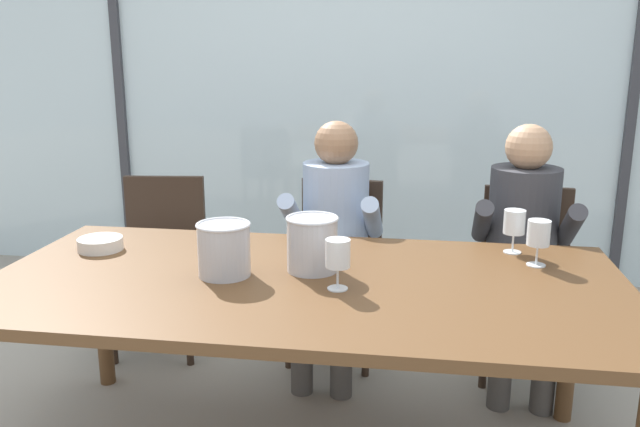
{
  "coord_description": "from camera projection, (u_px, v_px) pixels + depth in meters",
  "views": [
    {
      "loc": [
        0.38,
        -2.12,
        1.51
      ],
      "look_at": [
        0.0,
        0.35,
        0.88
      ],
      "focal_mm": 36.24,
      "sensor_mm": 36.0,
      "label": 1
    }
  ],
  "objects": [
    {
      "name": "window_mullion_right",
      "position": [
        634.0,
        87.0,
        3.96
      ],
      "size": [
        0.06,
        0.06,
        2.6
      ],
      "primitive_type": "cube",
      "color": "#38383D",
      "rests_on": "ground"
    },
    {
      "name": "wine_glass_by_left_taster",
      "position": [
        338.0,
        256.0,
        2.15
      ],
      "size": [
        0.08,
        0.08,
        0.17
      ],
      "color": "silver",
      "rests_on": "dining_table"
    },
    {
      "name": "hillside_vineyard",
      "position": [
        388.0,
        100.0,
        7.7
      ],
      "size": [
        13.45,
        2.4,
        1.88
      ],
      "primitive_type": "cube",
      "color": "#477A38",
      "rests_on": "ground"
    },
    {
      "name": "window_glass_panel",
      "position": [
        362.0,
        85.0,
        4.22
      ],
      "size": [
        7.45,
        0.03,
        2.6
      ],
      "primitive_type": "cube",
      "color": "silver",
      "rests_on": "ground"
    },
    {
      "name": "dining_table",
      "position": [
        305.0,
        296.0,
        2.29
      ],
      "size": [
        2.25,
        1.1,
        0.73
      ],
      "color": "brown",
      "rests_on": "ground"
    },
    {
      "name": "chair_left_of_center",
      "position": [
        339.0,
        254.0,
        3.28
      ],
      "size": [
        0.47,
        0.47,
        0.88
      ],
      "rotation": [
        0.0,
        0.0,
        -0.07
      ],
      "color": "#332319",
      "rests_on": "ground"
    },
    {
      "name": "window_mullion_left",
      "position": [
        120.0,
        83.0,
        4.45
      ],
      "size": [
        0.06,
        0.06,
        2.6
      ],
      "primitive_type": "cube",
      "color": "#38383D",
      "rests_on": "ground"
    },
    {
      "name": "ice_bucket_primary",
      "position": [
        312.0,
        243.0,
        2.33
      ],
      "size": [
        0.19,
        0.19,
        0.2
      ],
      "color": "#B7B7BC",
      "rests_on": "dining_table"
    },
    {
      "name": "person_charcoal_jacket",
      "position": [
        524.0,
        238.0,
        2.95
      ],
      "size": [
        0.48,
        0.62,
        1.19
      ],
      "rotation": [
        0.0,
        0.0,
        -0.05
      ],
      "color": "#38383D",
      "rests_on": "ground"
    },
    {
      "name": "ice_bucket_secondary",
      "position": [
        224.0,
        248.0,
        2.29
      ],
      "size": [
        0.19,
        0.19,
        0.19
      ],
      "color": "#B7B7BC",
      "rests_on": "dining_table"
    },
    {
      "name": "chair_near_curtain",
      "position": [
        162.0,
        249.0,
        3.37
      ],
      "size": [
        0.49,
        0.49,
        0.88
      ],
      "rotation": [
        0.0,
        0.0,
        0.12
      ],
      "color": "#332319",
      "rests_on": "ground"
    },
    {
      "name": "person_pale_blue_shirt",
      "position": [
        333.0,
        230.0,
        3.08
      ],
      "size": [
        0.47,
        0.62,
        1.19
      ],
      "rotation": [
        0.0,
        0.0,
        -0.03
      ],
      "color": "#9EB2D1",
      "rests_on": "ground"
    },
    {
      "name": "wine_glass_near_bucket",
      "position": [
        514.0,
        224.0,
        2.54
      ],
      "size": [
        0.08,
        0.08,
        0.17
      ],
      "color": "silver",
      "rests_on": "dining_table"
    },
    {
      "name": "tasting_bowl",
      "position": [
        100.0,
        244.0,
        2.6
      ],
      "size": [
        0.18,
        0.18,
        0.05
      ],
      "primitive_type": "cylinder",
      "color": "silver",
      "rests_on": "dining_table"
    },
    {
      "name": "wine_glass_center_pour",
      "position": [
        538.0,
        235.0,
        2.39
      ],
      "size": [
        0.08,
        0.08,
        0.17
      ],
      "color": "silver",
      "rests_on": "dining_table"
    },
    {
      "name": "ground",
      "position": [
        339.0,
        346.0,
        3.41
      ],
      "size": [
        14.0,
        14.0,
        0.0
      ],
      "primitive_type": "plane",
      "color": "#9E9384"
    },
    {
      "name": "chair_center",
      "position": [
        526.0,
        266.0,
        3.1
      ],
      "size": [
        0.46,
        0.46,
        0.88
      ],
      "rotation": [
        0.0,
        0.0,
        -0.04
      ],
      "color": "#332319",
      "rests_on": "ground"
    }
  ]
}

